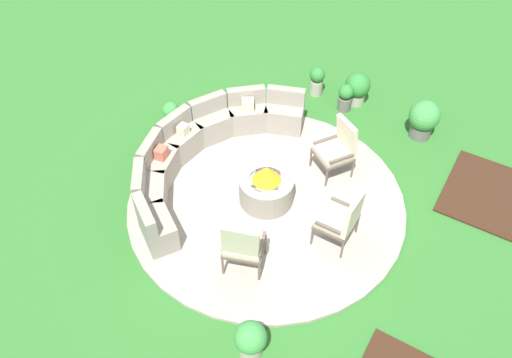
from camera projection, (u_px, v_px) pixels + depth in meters
name	position (u px, v px, depth m)	size (l,w,h in m)	color
ground_plane	(266.00, 202.00, 8.85)	(24.00, 24.00, 0.00)	#2D6B28
patio_circle	(266.00, 201.00, 8.83)	(4.65, 4.65, 0.06)	#9E9384
mulch_bed_right	(494.00, 196.00, 8.91)	(1.67, 1.59, 0.04)	#382114
fire_pit	(266.00, 187.00, 8.59)	(0.90, 0.90, 0.76)	gray
curved_stone_bench	(201.00, 150.00, 9.17)	(4.05, 1.90, 0.82)	gray
lounge_chair_front_left	(243.00, 244.00, 7.44)	(0.72, 0.73, 1.15)	brown
lounge_chair_front_right	(342.00, 218.00, 7.83)	(0.64, 0.54, 1.03)	brown
lounge_chair_back_left	(338.00, 147.00, 8.89)	(0.79, 0.81, 1.07)	brown
potted_plant_0	(345.00, 97.00, 10.35)	(0.30, 0.30, 0.58)	#605B56
potted_plant_1	(424.00, 118.00, 9.71)	(0.58, 0.58, 0.78)	#605B56
potted_plant_2	(357.00, 87.00, 10.47)	(0.51, 0.51, 0.68)	#A89E8E
potted_plant_3	(172.00, 113.00, 10.03)	(0.33, 0.33, 0.53)	brown
potted_plant_4	(251.00, 340.00, 6.72)	(0.44, 0.44, 0.66)	#A89E8E
potted_plant_5	(317.00, 80.00, 10.69)	(0.31, 0.31, 0.62)	#A89E8E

